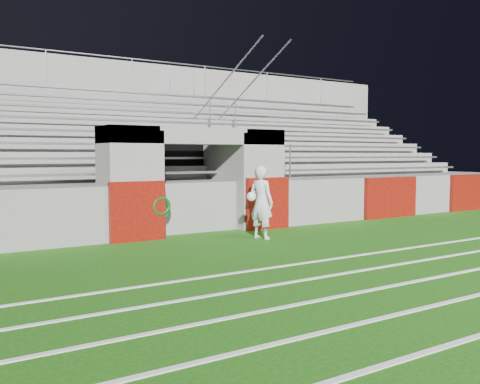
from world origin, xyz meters
TOP-DOWN VIEW (x-y plane):
  - ground at (0.00, 0.00)m, footprint 90.00×90.00m
  - stadium_structure at (0.00, 7.97)m, footprint 26.00×8.48m
  - goalkeeper_with_ball at (0.73, 1.72)m, footprint 0.74×0.71m
  - hose_coil at (-1.23, 2.93)m, footprint 0.49×0.14m

SIDE VIEW (x-z plane):
  - ground at x=0.00m, z-range 0.00..0.00m
  - hose_coil at x=-1.23m, z-range 0.44..1.00m
  - goalkeeper_with_ball at x=0.73m, z-range 0.00..1.70m
  - stadium_structure at x=0.00m, z-range -1.22..4.20m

